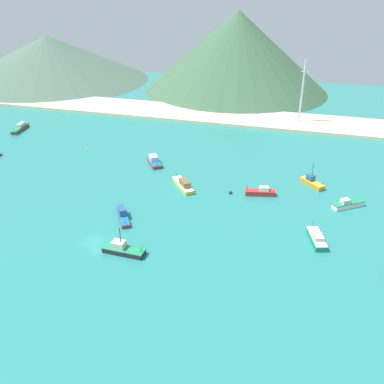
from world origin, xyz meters
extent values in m
cube|color=teal|center=(0.00, 30.00, -0.25)|extent=(260.00, 280.00, 0.50)
cube|color=brown|center=(-61.66, 58.71, 0.58)|extent=(3.97, 10.90, 1.17)
cube|color=#238C5B|center=(-61.66, 58.71, 1.27)|extent=(4.05, 11.12, 0.20)
cube|color=beige|center=(-61.90, 60.02, 1.91)|extent=(2.31, 4.55, 1.08)
cylinder|color=#4C3823|center=(-60.79, 53.97, 1.98)|extent=(0.24, 0.68, 1.58)
cube|color=red|center=(-2.32, 43.09, 0.45)|extent=(7.02, 8.22, 0.90)
cube|color=#1E669E|center=(-2.32, 43.09, 1.00)|extent=(7.16, 8.38, 0.20)
cube|color=beige|center=(-2.89, 43.90, 1.81)|extent=(3.86, 4.16, 1.42)
cylinder|color=#4C3823|center=(-0.27, 40.17, 1.52)|extent=(0.41, 0.51, 1.22)
cube|color=#232328|center=(7.75, -1.91, 0.52)|extent=(8.91, 3.01, 1.04)
cube|color=#238C5B|center=(7.75, -1.91, 1.14)|extent=(9.09, 3.07, 0.20)
cube|color=beige|center=(6.65, -1.88, 1.96)|extent=(2.75, 2.15, 1.43)
cylinder|color=#4C3823|center=(11.73, -2.02, 1.77)|extent=(0.62, 0.14, 1.41)
cylinder|color=#4C3823|center=(7.19, -1.89, 4.38)|extent=(0.18, 0.18, 3.41)
cube|color=silver|center=(53.61, 31.48, 0.60)|extent=(7.95, 6.59, 1.20)
cube|color=#238C5B|center=(53.61, 31.48, 1.30)|extent=(8.11, 6.73, 0.20)
cube|color=beige|center=(52.78, 30.88, 1.93)|extent=(2.67, 2.57, 1.05)
cube|color=red|center=(31.59, 31.85, 0.58)|extent=(7.92, 3.49, 1.16)
cube|color=red|center=(31.59, 31.85, 1.26)|extent=(8.07, 3.56, 0.20)
cube|color=silver|center=(32.53, 32.04, 1.93)|extent=(2.69, 1.94, 1.13)
cylinder|color=#4C3823|center=(28.21, 31.13, 1.98)|extent=(0.68, 0.26, 1.57)
cube|color=#198466|center=(46.40, 13.49, 0.62)|extent=(4.62, 8.36, 1.25)
cube|color=white|center=(46.40, 13.49, 1.35)|extent=(4.72, 8.53, 0.20)
cube|color=#B2ADA3|center=(46.68, 12.53, 1.89)|extent=(2.53, 3.12, 0.88)
cylinder|color=#4C3823|center=(45.37, 16.94, 2.12)|extent=(0.32, 0.71, 1.68)
cube|color=red|center=(1.86, 10.64, 0.39)|extent=(6.61, 8.60, 0.77)
cube|color=#1E669E|center=(1.86, 10.64, 0.87)|extent=(6.74, 8.78, 0.20)
cube|color=#28568C|center=(1.23, 11.58, 1.76)|extent=(3.17, 3.75, 1.59)
cylinder|color=#4C3823|center=(4.09, 7.25, 1.31)|extent=(0.37, 0.47, 1.06)
cube|color=orange|center=(44.66, 41.42, 0.57)|extent=(6.78, 6.83, 1.13)
cube|color=gold|center=(44.66, 41.42, 1.23)|extent=(6.91, 6.96, 0.20)
cube|color=#28568C|center=(44.00, 42.09, 2.10)|extent=(2.66, 2.67, 1.53)
cylinder|color=#4C3823|center=(47.02, 39.03, 1.92)|extent=(0.55, 0.55, 1.53)
cylinder|color=#4C3823|center=(44.30, 41.78, 4.67)|extent=(0.15, 0.15, 3.62)
cube|color=gold|center=(10.66, 30.66, 0.47)|extent=(8.27, 9.46, 0.93)
cube|color=white|center=(10.66, 30.66, 1.03)|extent=(8.44, 9.65, 0.20)
cube|color=brown|center=(11.45, 29.67, 1.87)|extent=(4.11, 4.49, 1.48)
cylinder|color=#4C3823|center=(7.79, 34.23, 1.59)|extent=(0.44, 0.51, 1.27)
sphere|color=gold|center=(-27.88, 47.20, 0.11)|extent=(0.62, 0.62, 0.62)
sphere|color=#232328|center=(23.92, 30.59, 0.18)|extent=(1.01, 1.01, 1.01)
cube|color=beige|center=(0.00, 95.25, 0.60)|extent=(247.00, 22.18, 1.20)
cone|color=#4C6656|center=(-96.67, 134.95, 11.68)|extent=(105.51, 105.51, 23.36)
cone|color=#3D6042|center=(4.32, 140.40, 18.71)|extent=(89.87, 89.87, 37.43)
cylinder|color=silver|center=(37.90, 94.88, 12.24)|extent=(0.74, 0.74, 24.49)
cylinder|color=silver|center=(37.90, 94.88, 20.08)|extent=(2.45, 0.37, 0.37)
cylinder|color=silver|center=(37.90, 94.88, 15.18)|extent=(0.37, 1.96, 0.37)
camera|label=1|loc=(41.21, -66.89, 51.88)|focal=39.11mm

